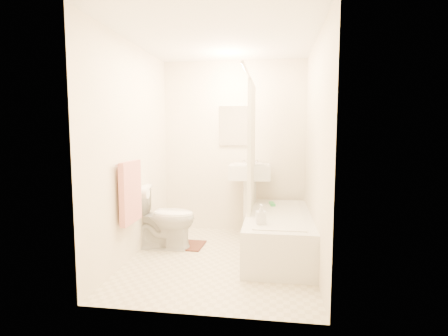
# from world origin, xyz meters

# --- Properties ---
(floor) EXTENTS (2.40, 2.40, 0.00)m
(floor) POSITION_xyz_m (0.00, 0.00, 0.00)
(floor) COLOR beige
(floor) RESTS_ON ground
(ceiling) EXTENTS (2.40, 2.40, 0.00)m
(ceiling) POSITION_xyz_m (0.00, 0.00, 2.40)
(ceiling) COLOR white
(ceiling) RESTS_ON ground
(wall_back) EXTENTS (2.00, 0.02, 2.40)m
(wall_back) POSITION_xyz_m (0.00, 1.20, 1.20)
(wall_back) COLOR beige
(wall_back) RESTS_ON ground
(wall_left) EXTENTS (0.02, 2.40, 2.40)m
(wall_left) POSITION_xyz_m (-1.00, 0.00, 1.20)
(wall_left) COLOR beige
(wall_left) RESTS_ON ground
(wall_right) EXTENTS (0.02, 2.40, 2.40)m
(wall_right) POSITION_xyz_m (1.00, 0.00, 1.20)
(wall_right) COLOR beige
(wall_right) RESTS_ON ground
(mirror) EXTENTS (0.40, 0.03, 0.55)m
(mirror) POSITION_xyz_m (0.00, 1.18, 1.50)
(mirror) COLOR white
(mirror) RESTS_ON wall_back
(curtain_rod) EXTENTS (0.03, 1.70, 0.03)m
(curtain_rod) POSITION_xyz_m (0.30, 0.10, 2.00)
(curtain_rod) COLOR silver
(curtain_rod) RESTS_ON wall_back
(shower_curtain) EXTENTS (0.04, 0.80, 1.55)m
(shower_curtain) POSITION_xyz_m (0.30, 0.50, 1.22)
(shower_curtain) COLOR silver
(shower_curtain) RESTS_ON curtain_rod
(towel_bar) EXTENTS (0.02, 0.60, 0.02)m
(towel_bar) POSITION_xyz_m (-0.96, -0.25, 1.10)
(towel_bar) COLOR silver
(towel_bar) RESTS_ON wall_left
(towel) EXTENTS (0.06, 0.45, 0.66)m
(towel) POSITION_xyz_m (-0.93, -0.25, 0.78)
(towel) COLOR #CC7266
(towel) RESTS_ON towel_bar
(toilet_paper) EXTENTS (0.11, 0.12, 0.12)m
(toilet_paper) POSITION_xyz_m (-0.93, 0.12, 0.70)
(toilet_paper) COLOR white
(toilet_paper) RESTS_ON wall_left
(toilet) EXTENTS (0.78, 0.46, 0.76)m
(toilet) POSITION_xyz_m (-0.75, 0.30, 0.38)
(toilet) COLOR white
(toilet) RESTS_ON floor
(sink) EXTENTS (0.56, 0.46, 1.07)m
(sink) POSITION_xyz_m (0.25, 0.95, 0.53)
(sink) COLOR white
(sink) RESTS_ON floor
(bathtub) EXTENTS (0.73, 1.67, 0.47)m
(bathtub) POSITION_xyz_m (0.63, 0.30, 0.24)
(bathtub) COLOR silver
(bathtub) RESTS_ON floor
(bath_mat) EXTENTS (0.55, 0.42, 0.02)m
(bath_mat) POSITION_xyz_m (-0.55, 0.40, 0.01)
(bath_mat) COLOR #4F2920
(bath_mat) RESTS_ON floor
(soap_bottle) EXTENTS (0.12, 0.12, 0.21)m
(soap_bottle) POSITION_xyz_m (0.45, -0.22, 0.58)
(soap_bottle) COLOR white
(soap_bottle) RESTS_ON bathtub
(scrub_brush) EXTENTS (0.09, 0.20, 0.04)m
(scrub_brush) POSITION_xyz_m (0.56, 0.73, 0.49)
(scrub_brush) COLOR green
(scrub_brush) RESTS_ON bathtub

